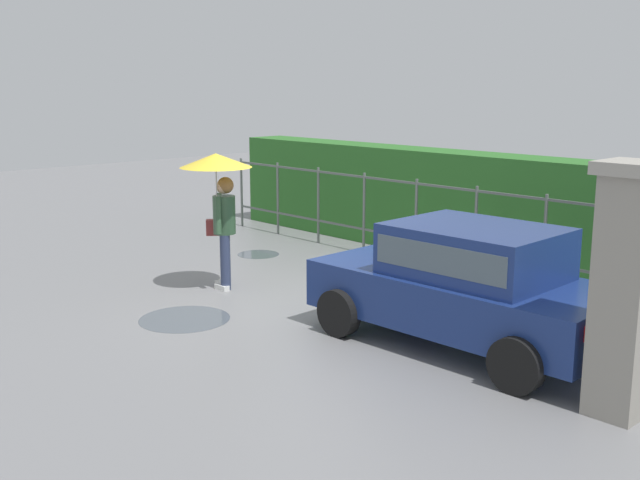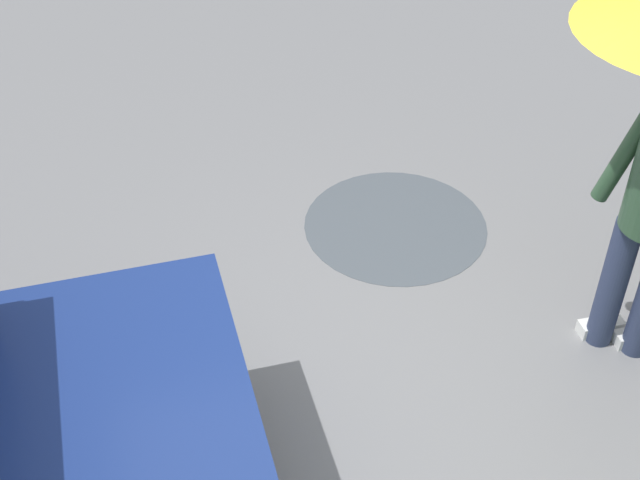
{
  "view_description": "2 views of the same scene",
  "coord_description": "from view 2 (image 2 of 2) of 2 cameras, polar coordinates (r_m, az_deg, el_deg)",
  "views": [
    {
      "loc": [
        7.56,
        -7.01,
        3.1
      ],
      "look_at": [
        0.1,
        -0.02,
        0.97
      ],
      "focal_mm": 42.31,
      "sensor_mm": 36.0,
      "label": 1
    },
    {
      "loc": [
        0.84,
        2.56,
        3.64
      ],
      "look_at": [
        0.13,
        -0.26,
        1.23
      ],
      "focal_mm": 48.95,
      "sensor_mm": 36.0,
      "label": 2
    }
  ],
  "objects": [
    {
      "name": "puddle_near",
      "position": [
        5.84,
        4.95,
        0.98
      ],
      "size": [
        1.22,
        1.22,
        0.0
      ],
      "primitive_type": "cylinder",
      "color": "#4C545B",
      "rests_on": "ground"
    },
    {
      "name": "ground_plane",
      "position": [
        4.53,
        2.5,
        -13.81
      ],
      "size": [
        40.0,
        40.0,
        0.0
      ],
      "primitive_type": "plane",
      "color": "slate"
    }
  ]
}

